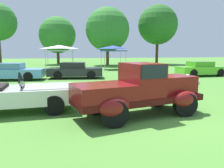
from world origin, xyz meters
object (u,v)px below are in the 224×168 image
at_px(canopy_tent_center_field, 113,48).
at_px(canopy_tent_left_field, 59,48).
at_px(show_car_skyblue, 11,72).
at_px(show_car_charcoal, 75,70).
at_px(feature_pickup_truck, 139,89).
at_px(neighbor_convertible, 18,95).
at_px(show_car_lime, 201,69).

bearing_deg(canopy_tent_center_field, canopy_tent_left_field, -174.14).
relative_size(show_car_skyblue, canopy_tent_left_field, 1.56).
bearing_deg(show_car_skyblue, show_car_charcoal, 2.55).
distance_m(show_car_skyblue, canopy_tent_center_field, 12.20).
distance_m(feature_pickup_truck, show_car_skyblue, 12.06).
bearing_deg(neighbor_convertible, canopy_tent_left_field, 86.62).
relative_size(show_car_skyblue, show_car_charcoal, 1.09).
bearing_deg(show_car_skyblue, canopy_tent_left_field, 65.52).
height_order(feature_pickup_truck, show_car_lime, feature_pickup_truck).
distance_m(feature_pickup_truck, neighbor_convertible, 4.14).
height_order(show_car_skyblue, canopy_tent_center_field, canopy_tent_center_field).
bearing_deg(show_car_lime, neighbor_convertible, -145.78).
height_order(feature_pickup_truck, show_car_charcoal, feature_pickup_truck).
bearing_deg(feature_pickup_truck, show_car_lime, 48.36).
xyz_separation_m(canopy_tent_left_field, canopy_tent_center_field, (5.92, 0.61, -0.00)).
bearing_deg(show_car_charcoal, show_car_lime, -3.08).
height_order(feature_pickup_truck, show_car_skyblue, feature_pickup_truck).
bearing_deg(show_car_charcoal, canopy_tent_left_field, 100.63).
bearing_deg(feature_pickup_truck, show_car_skyblue, 121.20).
height_order(feature_pickup_truck, canopy_tent_left_field, canopy_tent_left_field).
bearing_deg(neighbor_convertible, feature_pickup_truck, -17.83).
xyz_separation_m(feature_pickup_truck, show_car_lime, (8.85, 9.96, -0.26)).
relative_size(show_car_charcoal, canopy_tent_left_field, 1.44).
height_order(show_car_skyblue, show_car_charcoal, same).
xyz_separation_m(feature_pickup_truck, canopy_tent_left_field, (-2.97, 17.51, 1.56)).
height_order(show_car_skyblue, show_car_lime, same).
xyz_separation_m(feature_pickup_truck, canopy_tent_center_field, (2.95, 18.12, 1.56)).
bearing_deg(canopy_tent_left_field, show_car_charcoal, -79.37).
bearing_deg(neighbor_convertible, canopy_tent_center_field, 67.80).
xyz_separation_m(show_car_skyblue, show_car_lime, (15.10, -0.36, -0.00)).
bearing_deg(show_car_charcoal, canopy_tent_center_field, 58.77).
bearing_deg(canopy_tent_left_field, feature_pickup_truck, -80.37).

